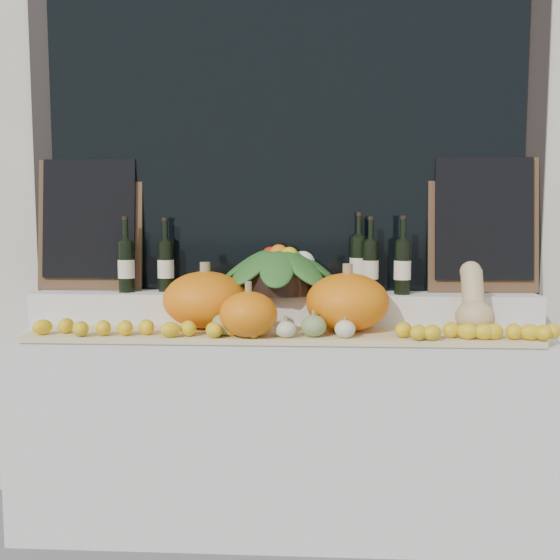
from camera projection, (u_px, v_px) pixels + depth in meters
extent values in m
cube|color=beige|center=(288.00, 55.00, 3.33)|extent=(7.00, 0.90, 4.50)
cube|color=black|center=(284.00, 107.00, 2.91)|extent=(2.40, 0.04, 2.10)
cube|color=black|center=(284.00, 106.00, 2.88)|extent=(2.20, 0.02, 2.00)
cube|color=silver|center=(281.00, 429.00, 2.79)|extent=(2.30, 0.55, 0.88)
cube|color=silver|center=(283.00, 309.00, 2.88)|extent=(2.30, 0.25, 0.16)
cube|color=tan|center=(279.00, 335.00, 2.62)|extent=(2.10, 0.32, 0.02)
ellipsoid|color=orange|center=(205.00, 300.00, 2.71)|extent=(0.45, 0.45, 0.25)
ellipsoid|color=orange|center=(347.00, 302.00, 2.64)|extent=(0.47, 0.47, 0.25)
ellipsoid|color=orange|center=(248.00, 314.00, 2.50)|extent=(0.28, 0.28, 0.18)
ellipsoid|color=tan|center=(475.00, 317.00, 2.56)|extent=(0.16, 0.16, 0.14)
cylinder|color=tan|center=(473.00, 289.00, 2.60)|extent=(0.09, 0.14, 0.18)
sphere|color=tan|center=(471.00, 272.00, 2.63)|extent=(0.09, 0.09, 0.09)
ellipsoid|color=#2D5C1B|center=(314.00, 326.00, 2.51)|extent=(0.10, 0.10, 0.09)
cylinder|color=olive|center=(314.00, 312.00, 2.50)|extent=(0.02, 0.02, 0.02)
ellipsoid|color=#2D5C1B|center=(224.00, 324.00, 2.54)|extent=(0.10, 0.10, 0.09)
cylinder|color=olive|center=(224.00, 311.00, 2.53)|extent=(0.02, 0.02, 0.02)
ellipsoid|color=beige|center=(286.00, 329.00, 2.49)|extent=(0.08, 0.08, 0.07)
cylinder|color=olive|center=(286.00, 318.00, 2.49)|extent=(0.02, 0.02, 0.02)
ellipsoid|color=yellow|center=(248.00, 323.00, 2.50)|extent=(0.11, 0.11, 0.12)
cylinder|color=olive|center=(248.00, 305.00, 2.50)|extent=(0.02, 0.02, 0.02)
ellipsoid|color=beige|center=(345.00, 329.00, 2.49)|extent=(0.08, 0.08, 0.07)
cylinder|color=olive|center=(345.00, 317.00, 2.48)|extent=(0.02, 0.02, 0.02)
cylinder|color=black|center=(279.00, 282.00, 2.86)|extent=(0.37, 0.37, 0.10)
cylinder|color=black|center=(126.00, 267.00, 2.87)|extent=(0.07, 0.07, 0.24)
cylinder|color=black|center=(125.00, 230.00, 2.86)|extent=(0.03, 0.03, 0.10)
cylinder|color=beige|center=(126.00, 269.00, 2.88)|extent=(0.08, 0.08, 0.08)
cylinder|color=black|center=(125.00, 218.00, 2.85)|extent=(0.03, 0.03, 0.02)
cylinder|color=black|center=(166.00, 267.00, 2.91)|extent=(0.07, 0.07, 0.23)
cylinder|color=black|center=(165.00, 231.00, 2.90)|extent=(0.03, 0.03, 0.10)
cylinder|color=beige|center=(166.00, 269.00, 2.91)|extent=(0.08, 0.08, 0.08)
cylinder|color=black|center=(165.00, 219.00, 2.89)|extent=(0.03, 0.03, 0.02)
cylinder|color=black|center=(359.00, 265.00, 2.88)|extent=(0.08, 0.08, 0.25)
cylinder|color=black|center=(359.00, 226.00, 2.86)|extent=(0.03, 0.03, 0.10)
cylinder|color=beige|center=(359.00, 267.00, 2.88)|extent=(0.08, 0.08, 0.08)
cylinder|color=black|center=(359.00, 214.00, 2.85)|extent=(0.03, 0.03, 0.02)
cylinder|color=black|center=(370.00, 267.00, 2.84)|extent=(0.07, 0.07, 0.24)
cylinder|color=black|center=(371.00, 231.00, 2.82)|extent=(0.03, 0.03, 0.10)
cylinder|color=beige|center=(370.00, 270.00, 2.84)|extent=(0.08, 0.08, 0.08)
cylinder|color=black|center=(371.00, 218.00, 2.81)|extent=(0.03, 0.03, 0.02)
cylinder|color=black|center=(402.00, 268.00, 2.79)|extent=(0.07, 0.07, 0.24)
cylinder|color=black|center=(403.00, 230.00, 2.78)|extent=(0.03, 0.03, 0.10)
cylinder|color=beige|center=(402.00, 270.00, 2.80)|extent=(0.08, 0.08, 0.08)
cylinder|color=black|center=(403.00, 217.00, 2.77)|extent=(0.03, 0.03, 0.02)
cube|color=#4C331E|center=(90.00, 225.00, 2.96)|extent=(0.50, 0.09, 0.62)
cube|color=black|center=(89.00, 219.00, 2.95)|extent=(0.44, 0.08, 0.56)
cube|color=#4C331E|center=(483.00, 225.00, 2.87)|extent=(0.50, 0.09, 0.62)
cube|color=black|center=(484.00, 219.00, 2.85)|extent=(0.44, 0.08, 0.56)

